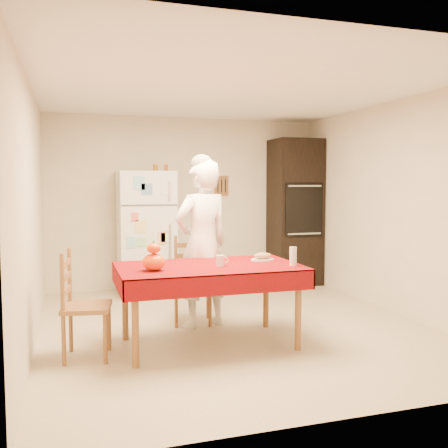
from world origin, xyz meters
name	(u,v)px	position (x,y,z in m)	size (l,w,h in m)	color
floor	(233,326)	(0.00, 0.00, 0.00)	(4.50, 4.50, 0.00)	tan
room_shell	(233,175)	(0.00, 0.00, 1.62)	(4.02, 4.52, 2.51)	beige
refrigerator	(146,233)	(-0.65, 1.88, 0.85)	(0.75, 0.74, 1.70)	white
oven_cabinet	(295,212)	(1.63, 1.93, 1.10)	(0.70, 0.62, 2.20)	black
dining_table	(209,273)	(-0.42, -0.53, 0.69)	(1.70, 1.00, 0.76)	brown
chair_far	(192,276)	(-0.37, 0.31, 0.51)	(0.49, 0.47, 0.95)	brown
chair_left	(79,301)	(-1.59, -0.54, 0.51)	(0.46, 0.48, 0.95)	brown
seated_woman	(202,244)	(-0.32, 0.10, 0.89)	(0.65, 0.43, 1.78)	white
coffee_mug	(220,261)	(-0.33, -0.59, 0.81)	(0.08, 0.08, 0.10)	silver
pumpkin_lower	(154,262)	(-0.96, -0.66, 0.84)	(0.20, 0.20, 0.15)	#D23704
pumpkin_upper	(154,248)	(-0.96, -0.66, 0.96)	(0.12, 0.12, 0.09)	#D65605
wine_glass	(293,256)	(0.33, -0.78, 0.85)	(0.07, 0.07, 0.18)	silver
bread_plate	(263,260)	(0.17, -0.41, 0.77)	(0.24, 0.24, 0.02)	silver
bread_loaf	(263,256)	(0.17, -0.41, 0.81)	(0.18, 0.10, 0.06)	#96734A
spice_jar_left	(155,168)	(-0.51, 1.93, 1.75)	(0.05, 0.05, 0.10)	#8F541A
spice_jar_mid	(156,168)	(-0.49, 1.93, 1.75)	(0.05, 0.05, 0.10)	#8C5819
spice_jar_right	(166,168)	(-0.35, 1.93, 1.75)	(0.05, 0.05, 0.10)	#9A4B1C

